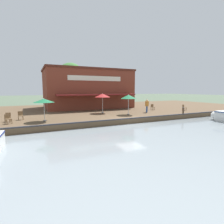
{
  "coord_description": "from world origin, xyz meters",
  "views": [
    {
      "loc": [
        15.37,
        -9.4,
        3.61
      ],
      "look_at": [
        -1.0,
        -1.72,
        1.3
      ],
      "focal_mm": 28.0,
      "sensor_mm": 36.0,
      "label": 1
    }
  ],
  "objects_px": {
    "cafe_chair_facing_river": "(8,117)",
    "tree_behind_restaurant": "(70,77)",
    "patio_umbrella_near_quay_edge": "(129,97)",
    "mooring_post": "(183,111)",
    "cafe_chair_mid_patio": "(8,118)",
    "waterfront_restaurant": "(87,89)",
    "person_mid_patio": "(147,104)",
    "patio_umbrella_mid_patio_right": "(44,101)",
    "cafe_chair_beside_entrance": "(153,107)",
    "patio_umbrella_by_entrance": "(103,96)",
    "cafe_chair_under_first_umbrella": "(184,107)",
    "cafe_chair_back_row_seat": "(20,115)"
  },
  "relations": [
    {
      "from": "patio_umbrella_near_quay_edge",
      "to": "mooring_post",
      "type": "bearing_deg",
      "value": 67.43
    },
    {
      "from": "person_mid_patio",
      "to": "mooring_post",
      "type": "distance_m",
      "value": 4.58
    },
    {
      "from": "cafe_chair_beside_entrance",
      "to": "cafe_chair_under_first_umbrella",
      "type": "relative_size",
      "value": 1.0
    },
    {
      "from": "cafe_chair_facing_river",
      "to": "mooring_post",
      "type": "distance_m",
      "value": 19.43
    },
    {
      "from": "patio_umbrella_near_quay_edge",
      "to": "cafe_chair_under_first_umbrella",
      "type": "height_order",
      "value": "patio_umbrella_near_quay_edge"
    },
    {
      "from": "patio_umbrella_by_entrance",
      "to": "cafe_chair_back_row_seat",
      "type": "bearing_deg",
      "value": -81.7
    },
    {
      "from": "patio_umbrella_near_quay_edge",
      "to": "patio_umbrella_by_entrance",
      "type": "xyz_separation_m",
      "value": [
        -2.72,
        -2.3,
        0.1
      ]
    },
    {
      "from": "patio_umbrella_mid_patio_right",
      "to": "cafe_chair_mid_patio",
      "type": "distance_m",
      "value": 3.41
    },
    {
      "from": "cafe_chair_under_first_umbrella",
      "to": "mooring_post",
      "type": "distance_m",
      "value": 4.27
    },
    {
      "from": "cafe_chair_facing_river",
      "to": "tree_behind_restaurant",
      "type": "height_order",
      "value": "tree_behind_restaurant"
    },
    {
      "from": "waterfront_restaurant",
      "to": "cafe_chair_mid_patio",
      "type": "bearing_deg",
      "value": -43.65
    },
    {
      "from": "patio_umbrella_near_quay_edge",
      "to": "tree_behind_restaurant",
      "type": "distance_m",
      "value": 14.83
    },
    {
      "from": "tree_behind_restaurant",
      "to": "waterfront_restaurant",
      "type": "bearing_deg",
      "value": 37.0
    },
    {
      "from": "patio_umbrella_near_quay_edge",
      "to": "cafe_chair_back_row_seat",
      "type": "relative_size",
      "value": 2.88
    },
    {
      "from": "patio_umbrella_near_quay_edge",
      "to": "cafe_chair_facing_river",
      "type": "xyz_separation_m",
      "value": [
        -0.64,
        -12.81,
        -1.69
      ]
    },
    {
      "from": "patio_umbrella_mid_patio_right",
      "to": "cafe_chair_beside_entrance",
      "type": "xyz_separation_m",
      "value": [
        -3.19,
        15.44,
        -1.5
      ]
    },
    {
      "from": "patio_umbrella_mid_patio_right",
      "to": "cafe_chair_under_first_umbrella",
      "type": "distance_m",
      "value": 19.27
    },
    {
      "from": "waterfront_restaurant",
      "to": "cafe_chair_beside_entrance",
      "type": "relative_size",
      "value": 16.61
    },
    {
      "from": "patio_umbrella_by_entrance",
      "to": "mooring_post",
      "type": "distance_m",
      "value": 10.33
    },
    {
      "from": "cafe_chair_beside_entrance",
      "to": "cafe_chair_under_first_umbrella",
      "type": "xyz_separation_m",
      "value": [
        2.5,
        3.76,
        0.0
      ]
    },
    {
      "from": "patio_umbrella_near_quay_edge",
      "to": "cafe_chair_under_first_umbrella",
      "type": "bearing_deg",
      "value": 91.17
    },
    {
      "from": "patio_umbrella_near_quay_edge",
      "to": "patio_umbrella_mid_patio_right",
      "type": "xyz_separation_m",
      "value": [
        0.5,
        -9.66,
        -0.19
      ]
    },
    {
      "from": "patio_umbrella_near_quay_edge",
      "to": "cafe_chair_facing_river",
      "type": "height_order",
      "value": "patio_umbrella_near_quay_edge"
    },
    {
      "from": "cafe_chair_beside_entrance",
      "to": "mooring_post",
      "type": "xyz_separation_m",
      "value": [
        5.32,
        0.55,
        -0.06
      ]
    },
    {
      "from": "cafe_chair_under_first_umbrella",
      "to": "person_mid_patio",
      "type": "height_order",
      "value": "person_mid_patio"
    },
    {
      "from": "patio_umbrella_by_entrance",
      "to": "cafe_chair_mid_patio",
      "type": "xyz_separation_m",
      "value": [
        3.29,
        -10.42,
        -1.79
      ]
    },
    {
      "from": "cafe_chair_mid_patio",
      "to": "mooring_post",
      "type": "relative_size",
      "value": 1.04
    },
    {
      "from": "mooring_post",
      "to": "waterfront_restaurant",
      "type": "bearing_deg",
      "value": -148.93
    },
    {
      "from": "cafe_chair_facing_river",
      "to": "tree_behind_restaurant",
      "type": "bearing_deg",
      "value": 146.74
    },
    {
      "from": "patio_umbrella_by_entrance",
      "to": "cafe_chair_under_first_umbrella",
      "type": "distance_m",
      "value": 12.24
    },
    {
      "from": "cafe_chair_under_first_umbrella",
      "to": "tree_behind_restaurant",
      "type": "relative_size",
      "value": 0.11
    },
    {
      "from": "cafe_chair_under_first_umbrella",
      "to": "cafe_chair_mid_patio",
      "type": "height_order",
      "value": "same"
    },
    {
      "from": "patio_umbrella_by_entrance",
      "to": "person_mid_patio",
      "type": "xyz_separation_m",
      "value": [
        2.02,
        5.57,
        -1.17
      ]
    },
    {
      "from": "waterfront_restaurant",
      "to": "cafe_chair_under_first_umbrella",
      "type": "bearing_deg",
      "value": 46.72
    },
    {
      "from": "cafe_chair_back_row_seat",
      "to": "cafe_chair_facing_river",
      "type": "height_order",
      "value": "same"
    },
    {
      "from": "person_mid_patio",
      "to": "cafe_chair_mid_patio",
      "type": "bearing_deg",
      "value": -85.46
    },
    {
      "from": "cafe_chair_under_first_umbrella",
      "to": "mooring_post",
      "type": "height_order",
      "value": "cafe_chair_under_first_umbrella"
    },
    {
      "from": "waterfront_restaurant",
      "to": "patio_umbrella_mid_patio_right",
      "type": "relative_size",
      "value": 6.4
    },
    {
      "from": "waterfront_restaurant",
      "to": "cafe_chair_under_first_umbrella",
      "type": "distance_m",
      "value": 15.81
    },
    {
      "from": "patio_umbrella_by_entrance",
      "to": "cafe_chair_facing_river",
      "type": "bearing_deg",
      "value": -78.81
    },
    {
      "from": "cafe_chair_facing_river",
      "to": "mooring_post",
      "type": "relative_size",
      "value": 1.04
    },
    {
      "from": "patio_umbrella_mid_patio_right",
      "to": "patio_umbrella_by_entrance",
      "type": "bearing_deg",
      "value": 113.67
    },
    {
      "from": "waterfront_restaurant",
      "to": "cafe_chair_facing_river",
      "type": "distance_m",
      "value": 15.27
    },
    {
      "from": "patio_umbrella_near_quay_edge",
      "to": "cafe_chair_under_first_umbrella",
      "type": "xyz_separation_m",
      "value": [
        -0.19,
        9.54,
        -1.69
      ]
    },
    {
      "from": "cafe_chair_beside_entrance",
      "to": "person_mid_patio",
      "type": "height_order",
      "value": "person_mid_patio"
    },
    {
      "from": "cafe_chair_facing_river",
      "to": "cafe_chair_beside_entrance",
      "type": "bearing_deg",
      "value": 96.29
    },
    {
      "from": "patio_umbrella_by_entrance",
      "to": "cafe_chair_facing_river",
      "type": "xyz_separation_m",
      "value": [
        2.08,
        -10.51,
        -1.79
      ]
    },
    {
      "from": "tree_behind_restaurant",
      "to": "cafe_chair_under_first_umbrella",
      "type": "bearing_deg",
      "value": 44.81
    },
    {
      "from": "patio_umbrella_by_entrance",
      "to": "patio_umbrella_near_quay_edge",
      "type": "bearing_deg",
      "value": 40.21
    },
    {
      "from": "cafe_chair_facing_river",
      "to": "person_mid_patio",
      "type": "height_order",
      "value": "person_mid_patio"
    }
  ]
}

